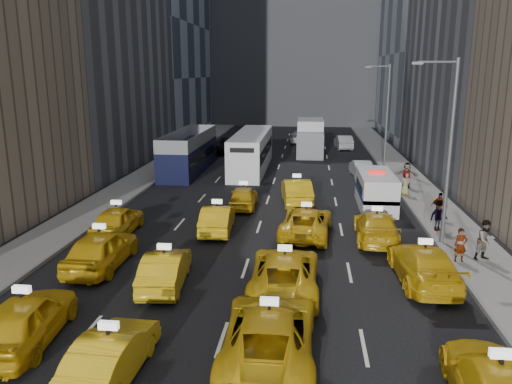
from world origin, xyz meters
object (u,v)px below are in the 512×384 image
(double_decker, at_px, (189,152))
(pedestrian_0, at_px, (460,245))
(box_truck, at_px, (310,137))
(nypd_van, at_px, (376,191))
(city_bus, at_px, (252,151))

(double_decker, height_order, pedestrian_0, double_decker)
(box_truck, bearing_deg, nypd_van, -81.38)
(nypd_van, relative_size, double_decker, 0.48)
(city_bus, height_order, box_truck, box_truck)
(nypd_van, xyz_separation_m, pedestrian_0, (2.49, -9.55, -0.14))
(box_truck, distance_m, pedestrian_0, 30.86)
(double_decker, bearing_deg, box_truck, 49.38)
(double_decker, relative_size, pedestrian_0, 7.61)
(city_bus, relative_size, pedestrian_0, 8.29)
(city_bus, bearing_deg, nypd_van, -46.19)
(city_bus, xyz_separation_m, pedestrian_0, (11.70, -21.06, -0.69))
(double_decker, bearing_deg, city_bus, 17.11)
(double_decker, xyz_separation_m, box_truck, (10.35, 10.23, 0.07))
(double_decker, bearing_deg, nypd_van, -30.87)
(double_decker, xyz_separation_m, pedestrian_0, (16.97, -19.90, -0.74))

